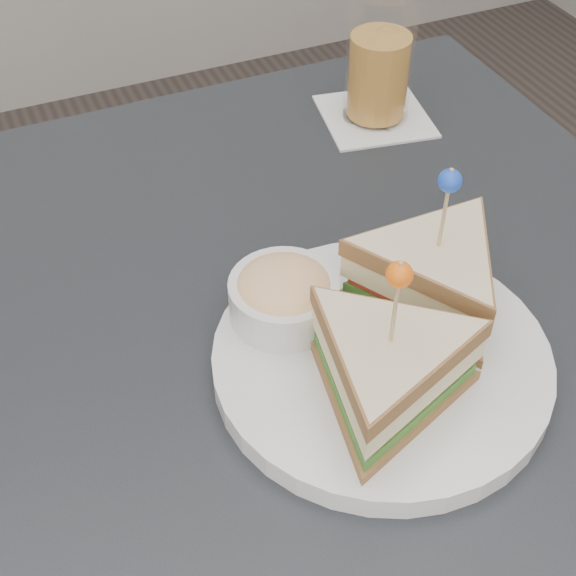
{
  "coord_description": "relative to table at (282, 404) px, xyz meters",
  "views": [
    {
      "loc": [
        -0.16,
        -0.39,
        1.22
      ],
      "look_at": [
        0.01,
        0.01,
        0.8
      ],
      "focal_mm": 50.0,
      "sensor_mm": 36.0,
      "label": 1
    }
  ],
  "objects": [
    {
      "name": "table",
      "position": [
        0.0,
        0.0,
        0.0
      ],
      "size": [
        0.8,
        0.8,
        0.75
      ],
      "color": "black",
      "rests_on": "ground"
    },
    {
      "name": "drink_set",
      "position": [
        0.22,
        0.26,
        0.14
      ],
      "size": [
        0.13,
        0.13,
        0.14
      ],
      "rotation": [
        0.0,
        0.0,
        -0.17
      ],
      "color": "silver",
      "rests_on": "table"
    },
    {
      "name": "plate_meal",
      "position": [
        0.07,
        -0.05,
        0.12
      ],
      "size": [
        0.31,
        0.29,
        0.15
      ],
      "rotation": [
        0.0,
        0.0,
        -0.16
      ],
      "color": "silver",
      "rests_on": "table"
    }
  ]
}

